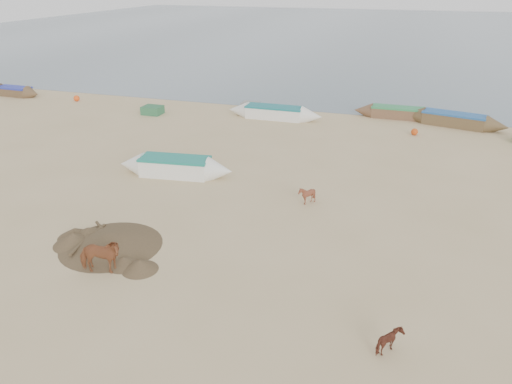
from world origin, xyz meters
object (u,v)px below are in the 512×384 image
at_px(calf_front, 307,195).
at_px(cow_adult, 100,257).
at_px(near_canoe, 175,167).
at_px(calf_right, 390,342).

bearing_deg(calf_front, cow_adult, -45.58).
xyz_separation_m(calf_front, near_canoe, (-7.29, 1.31, 0.05)).
relative_size(cow_adult, calf_right, 2.13).
xyz_separation_m(cow_adult, calf_right, (9.94, -1.00, -0.30)).
relative_size(calf_right, near_canoe, 0.12).
height_order(calf_right, near_canoe, near_canoe).
height_order(cow_adult, near_canoe, cow_adult).
xyz_separation_m(calf_right, near_canoe, (-11.65, 10.19, 0.12)).
bearing_deg(cow_adult, calf_front, -49.62).
xyz_separation_m(calf_front, calf_right, (4.36, -8.88, -0.06)).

